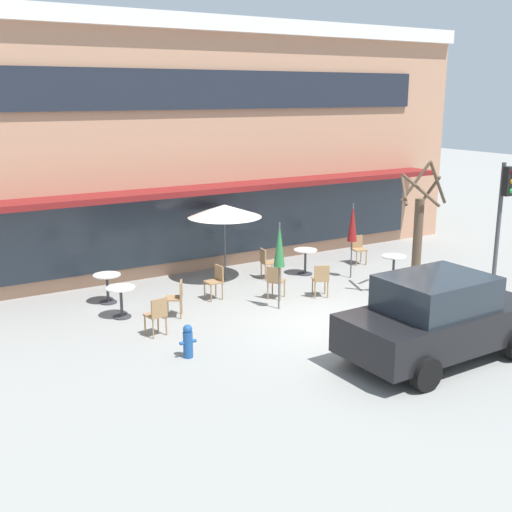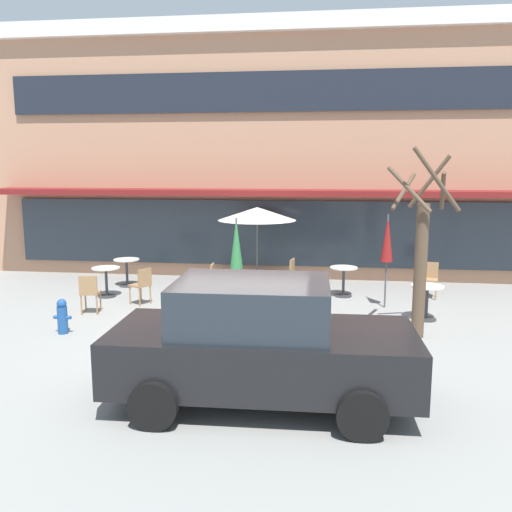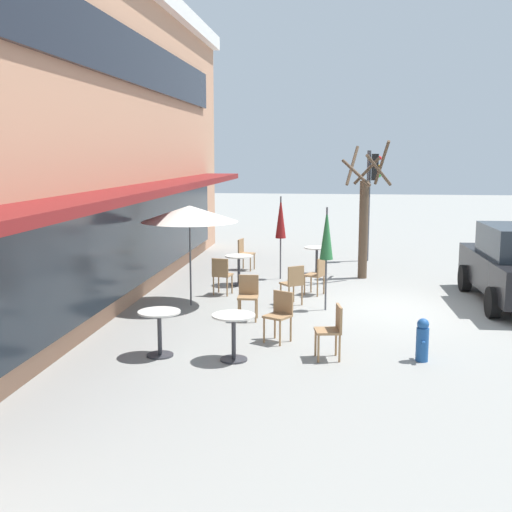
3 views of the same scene
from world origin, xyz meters
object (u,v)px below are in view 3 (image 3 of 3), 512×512
(patio_umbrella_cream_folded, at_px, (327,234))
(cafe_chair_2, at_px, (222,273))
(cafe_chair_0, at_px, (248,294))
(cafe_chair_4, at_px, (317,273))
(traffic_light_pole, at_px, (372,187))
(patio_umbrella_corner_open, at_px, (281,218))
(street_tree, at_px, (364,218))
(fire_hydrant, at_px, (422,340))
(cafe_table_by_tree, at_px, (234,329))
(cafe_table_mid_patio, at_px, (239,265))
(cafe_table_near_wall, at_px, (317,256))
(patio_umbrella_green_folded, at_px, (190,214))
(cafe_chair_6, at_px, (293,282))
(cafe_chair_5, at_px, (280,312))
(cafe_table_streetside, at_px, (159,326))
(cafe_chair_1, at_px, (244,252))
(cafe_chair_3, at_px, (332,328))

(patio_umbrella_cream_folded, distance_m, cafe_chair_2, 2.93)
(cafe_chair_0, bearing_deg, cafe_chair_4, -28.42)
(patio_umbrella_cream_folded, distance_m, traffic_light_pole, 6.73)
(patio_umbrella_corner_open, xyz_separation_m, cafe_chair_0, (-4.29, 0.29, -1.10))
(patio_umbrella_cream_folded, relative_size, street_tree, 0.60)
(fire_hydrant, bearing_deg, cafe_chair_4, 21.05)
(cafe_table_by_tree, bearing_deg, cafe_chair_0, 2.56)
(traffic_light_pole, bearing_deg, cafe_table_mid_patio, 140.16)
(cafe_table_near_wall, relative_size, cafe_table_mid_patio, 1.00)
(cafe_table_mid_patio, height_order, cafe_chair_2, cafe_chair_2)
(patio_umbrella_green_folded, height_order, patio_umbrella_cream_folded, same)
(patio_umbrella_corner_open, height_order, cafe_chair_0, patio_umbrella_corner_open)
(patio_umbrella_green_folded, relative_size, street_tree, 0.60)
(cafe_chair_6, bearing_deg, street_tree, -26.17)
(cafe_chair_5, height_order, traffic_light_pole, traffic_light_pole)
(cafe_table_by_tree, bearing_deg, patio_umbrella_corner_open, -1.40)
(traffic_light_pole, bearing_deg, cafe_table_streetside, 158.70)
(cafe_chair_1, relative_size, cafe_chair_5, 1.00)
(cafe_table_near_wall, height_order, street_tree, street_tree)
(cafe_chair_3, relative_size, cafe_chair_4, 1.00)
(cafe_chair_5, bearing_deg, patio_umbrella_cream_folded, -17.68)
(cafe_table_near_wall, bearing_deg, cafe_chair_6, 173.85)
(patio_umbrella_corner_open, distance_m, traffic_light_pole, 4.17)
(cafe_chair_1, height_order, cafe_chair_6, same)
(cafe_table_streetside, relative_size, cafe_chair_3, 0.85)
(cafe_table_near_wall, relative_size, cafe_chair_4, 0.85)
(cafe_table_streetside, height_order, cafe_table_mid_patio, same)
(patio_umbrella_green_folded, height_order, traffic_light_pole, traffic_light_pole)
(cafe_table_streetside, distance_m, cafe_chair_3, 2.82)
(patio_umbrella_corner_open, height_order, fire_hydrant, patio_umbrella_corner_open)
(cafe_chair_0, relative_size, cafe_chair_3, 1.00)
(cafe_table_mid_patio, xyz_separation_m, cafe_chair_2, (-1.22, 0.23, 0.01))
(patio_umbrella_green_folded, relative_size, cafe_chair_1, 2.47)
(cafe_table_by_tree, bearing_deg, cafe_table_streetside, 86.52)
(cafe_chair_1, bearing_deg, cafe_chair_0, -171.14)
(cafe_table_mid_patio, distance_m, cafe_chair_6, 2.54)
(traffic_light_pole, bearing_deg, patio_umbrella_corner_open, 142.28)
(cafe_chair_2, bearing_deg, cafe_table_mid_patio, -10.51)
(cafe_chair_4, relative_size, traffic_light_pole, 0.26)
(cafe_chair_0, distance_m, cafe_chair_5, 1.64)
(cafe_table_streetside, distance_m, traffic_light_pole, 10.97)
(cafe_table_by_tree, xyz_separation_m, cafe_chair_0, (2.61, 0.12, 0.01))
(cafe_table_near_wall, bearing_deg, cafe_table_streetside, 162.83)
(cafe_chair_0, xyz_separation_m, fire_hydrant, (-2.28, -3.13, -0.17))
(patio_umbrella_green_folded, bearing_deg, street_tree, -46.93)
(cafe_chair_0, bearing_deg, cafe_chair_5, -152.27)
(traffic_light_pole, bearing_deg, cafe_chair_2, 145.47)
(cafe_table_streetside, height_order, fire_hydrant, cafe_table_streetside)
(street_tree, bearing_deg, cafe_chair_3, 173.63)
(cafe_chair_5, bearing_deg, traffic_light_pole, -12.78)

